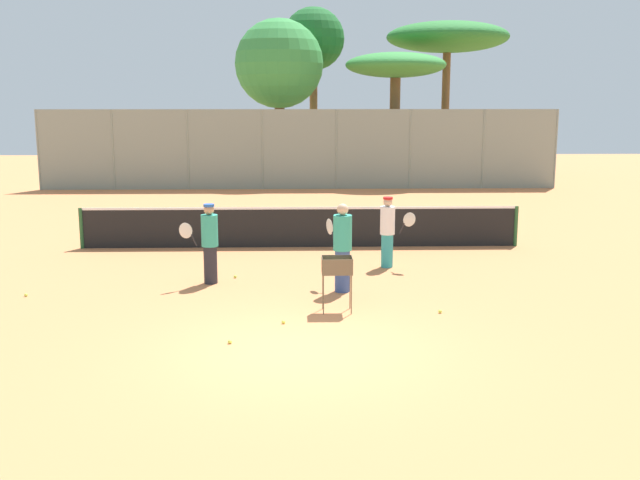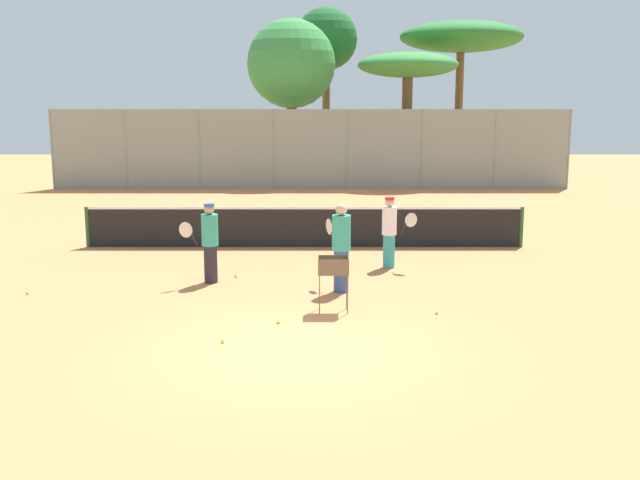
# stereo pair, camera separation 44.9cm
# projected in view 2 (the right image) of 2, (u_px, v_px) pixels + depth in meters

# --- Properties ---
(ground_plane) EXTENTS (80.00, 80.00, 0.00)m
(ground_plane) POSITION_uv_depth(u_px,v_px,m) (295.00, 349.00, 11.79)
(ground_plane) COLOR #D37F4C
(tennis_net) EXTENTS (11.54, 0.10, 1.07)m
(tennis_net) POSITION_uv_depth(u_px,v_px,m) (305.00, 226.00, 19.68)
(tennis_net) COLOR #26592D
(tennis_net) RESTS_ON ground_plane
(back_fence) EXTENTS (22.16, 0.08, 3.39)m
(back_fence) POSITION_uv_depth(u_px,v_px,m) (311.00, 149.00, 31.87)
(back_fence) COLOR gray
(back_fence) RESTS_ON ground_plane
(tree_0) EXTENTS (6.02, 6.02, 7.54)m
(tree_0) POSITION_uv_depth(u_px,v_px,m) (462.00, 38.00, 36.66)
(tree_0) COLOR brown
(tree_0) RESTS_ON ground_plane
(tree_1) EXTENTS (4.55, 4.55, 5.88)m
(tree_1) POSITION_uv_depth(u_px,v_px,m) (409.00, 68.00, 33.71)
(tree_1) COLOR brown
(tree_1) RESTS_ON ground_plane
(tree_2) EXTENTS (4.02, 4.02, 7.39)m
(tree_2) POSITION_uv_depth(u_px,v_px,m) (292.00, 65.00, 33.95)
(tree_2) COLOR brown
(tree_2) RESTS_ON ground_plane
(tree_3) EXTENTS (3.00, 3.00, 8.15)m
(tree_3) POSITION_uv_depth(u_px,v_px,m) (327.00, 41.00, 36.07)
(tree_3) COLOR brown
(tree_3) RESTS_ON ground_plane
(player_white_outfit) EXTENTS (0.53, 0.87, 1.81)m
(player_white_outfit) POSITION_uv_depth(u_px,v_px,m) (342.00, 247.00, 15.09)
(player_white_outfit) COLOR #334C8C
(player_white_outfit) RESTS_ON ground_plane
(player_red_cap) EXTENTS (0.81, 0.57, 1.71)m
(player_red_cap) POSITION_uv_depth(u_px,v_px,m) (210.00, 242.00, 15.85)
(player_red_cap) COLOR #26262D
(player_red_cap) RESTS_ON ground_plane
(player_yellow_shirt) EXTENTS (0.82, 0.51, 1.65)m
(player_yellow_shirt) POSITION_uv_depth(u_px,v_px,m) (390.00, 231.00, 17.25)
(player_yellow_shirt) COLOR teal
(player_yellow_shirt) RESTS_ON ground_plane
(ball_cart) EXTENTS (0.56, 0.41, 1.03)m
(ball_cart) POSITION_uv_depth(u_px,v_px,m) (334.00, 270.00, 13.70)
(ball_cart) COLOR brown
(ball_cart) RESTS_ON ground_plane
(tennis_ball_0) EXTENTS (0.07, 0.07, 0.07)m
(tennis_ball_0) POSITION_uv_depth(u_px,v_px,m) (224.00, 341.00, 12.09)
(tennis_ball_0) COLOR #D1E54C
(tennis_ball_0) RESTS_ON ground_plane
(tennis_ball_1) EXTENTS (0.07, 0.07, 0.07)m
(tennis_ball_1) POSITION_uv_depth(u_px,v_px,m) (438.00, 312.00, 13.68)
(tennis_ball_1) COLOR #D1E54C
(tennis_ball_1) RESTS_ON ground_plane
(tennis_ball_2) EXTENTS (0.07, 0.07, 0.07)m
(tennis_ball_2) POSITION_uv_depth(u_px,v_px,m) (279.00, 322.00, 13.12)
(tennis_ball_2) COLOR #D1E54C
(tennis_ball_2) RESTS_ON ground_plane
(tennis_ball_3) EXTENTS (0.07, 0.07, 0.07)m
(tennis_ball_3) POSITION_uv_depth(u_px,v_px,m) (237.00, 276.00, 16.45)
(tennis_ball_3) COLOR #D1E54C
(tennis_ball_3) RESTS_ON ground_plane
(tennis_ball_4) EXTENTS (0.07, 0.07, 0.07)m
(tennis_ball_4) POSITION_uv_depth(u_px,v_px,m) (28.00, 293.00, 15.05)
(tennis_ball_4) COLOR #D1E54C
(tennis_ball_4) RESTS_ON ground_plane
(parked_car) EXTENTS (4.20, 1.70, 1.60)m
(parked_car) POSITION_uv_depth(u_px,v_px,m) (409.00, 165.00, 36.02)
(parked_car) COLOR white
(parked_car) RESTS_ON ground_plane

